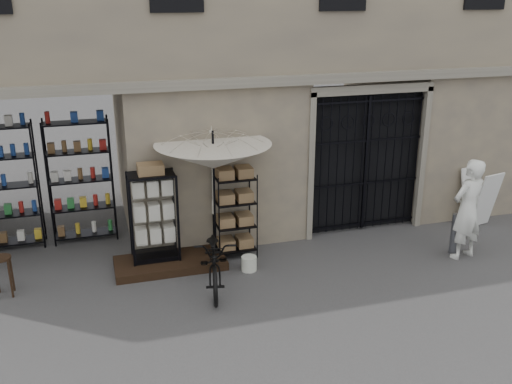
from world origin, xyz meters
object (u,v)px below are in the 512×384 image
object	(u,v)px
display_cabinet	(154,221)
white_bucket	(249,263)
wooden_stool	(3,275)
market_umbrella	(213,149)
shopkeeper	(461,256)
bicycle	(216,286)
steel_bollard	(455,234)
wire_rack	(235,215)
easel_sign	(479,198)

from	to	relation	value
display_cabinet	white_bucket	distance (m)	1.89
white_bucket	wooden_stool	distance (m)	4.15
display_cabinet	market_umbrella	bearing A→B (deg)	8.79
display_cabinet	wooden_stool	world-z (taller)	display_cabinet
market_umbrella	shopkeeper	size ratio (longest dim) A/B	1.54
bicycle	shopkeeper	xyz separation A→B (m)	(4.76, -0.22, 0.00)
steel_bollard	shopkeeper	world-z (taller)	steel_bollard
wire_rack	easel_sign	xyz separation A→B (m)	(5.38, -0.06, -0.18)
wire_rack	white_bucket	distance (m)	0.98
wire_rack	steel_bollard	distance (m)	4.22
wooden_stool	shopkeeper	xyz separation A→B (m)	(8.18, -0.90, -0.37)
bicycle	wire_rack	bearing A→B (deg)	70.72
display_cabinet	wire_rack	size ratio (longest dim) A/B	1.06
white_bucket	steel_bollard	size ratio (longest dim) A/B	0.35
wire_rack	wooden_stool	bearing A→B (deg)	-158.36
display_cabinet	easel_sign	xyz separation A→B (m)	(6.89, -0.04, -0.25)
white_bucket	wooden_stool	xyz separation A→B (m)	(-4.13, 0.29, 0.23)
bicycle	market_umbrella	bearing A→B (deg)	87.72
wooden_stool	shopkeeper	world-z (taller)	wooden_stool
display_cabinet	wire_rack	distance (m)	1.52
market_umbrella	shopkeeper	distance (m)	5.15
bicycle	wooden_stool	world-z (taller)	bicycle
white_bucket	shopkeeper	xyz separation A→B (m)	(4.04, -0.61, -0.13)
market_umbrella	display_cabinet	bearing A→B (deg)	177.09
market_umbrella	bicycle	xyz separation A→B (m)	(-0.24, -1.03, -2.14)
market_umbrella	wooden_stool	bearing A→B (deg)	-174.61
steel_bollard	market_umbrella	bearing A→B (deg)	166.63
bicycle	steel_bollard	size ratio (longest dim) A/B	2.40
shopkeeper	easel_sign	world-z (taller)	easel_sign
white_bucket	bicycle	size ratio (longest dim) A/B	0.14
display_cabinet	shopkeeper	world-z (taller)	display_cabinet
display_cabinet	white_bucket	xyz separation A→B (m)	(1.59, -0.69, -0.74)
white_bucket	steel_bollard	distance (m)	4.01
steel_bollard	shopkeeper	distance (m)	0.45
bicycle	steel_bollard	bearing A→B (deg)	10.46
display_cabinet	bicycle	bearing A→B (deg)	-39.53
wire_rack	easel_sign	bearing A→B (deg)	15.13
easel_sign	bicycle	bearing A→B (deg)	177.34
steel_bollard	wire_rack	bearing A→B (deg)	164.36
display_cabinet	bicycle	world-z (taller)	display_cabinet
market_umbrella	steel_bollard	size ratio (longest dim) A/B	3.71
display_cabinet	wire_rack	bearing A→B (deg)	12.42
market_umbrella	wooden_stool	xyz separation A→B (m)	(-3.66, -0.34, -1.78)
display_cabinet	shopkeeper	size ratio (longest dim) A/B	0.91
wooden_stool	easel_sign	size ratio (longest dim) A/B	0.57
white_bucket	steel_bollard	bearing A→B (deg)	-6.05
wooden_stool	easel_sign	bearing A→B (deg)	2.21
white_bucket	wooden_stool	size ratio (longest dim) A/B	0.40
white_bucket	easel_sign	distance (m)	5.37
white_bucket	steel_bollard	world-z (taller)	steel_bollard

